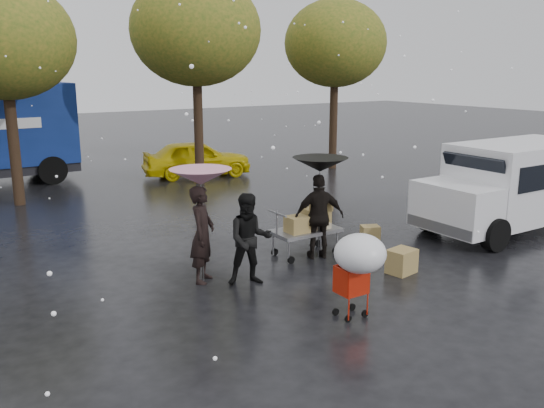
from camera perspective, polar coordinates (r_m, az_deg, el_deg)
ground at (r=11.15m, az=3.79°, el=-7.86°), size 90.00×90.00×0.00m
person_pink at (r=11.03m, az=-6.92°, el=-3.01°), size 0.79×0.81×1.88m
person_middle at (r=10.85m, az=-2.21°, el=-3.52°), size 1.04×0.94×1.76m
person_black at (r=12.36m, az=4.69°, el=-1.25°), size 1.17×0.83×1.84m
umbrella_pink at (r=10.77m, az=-7.08°, el=2.68°), size 1.17×1.17×2.20m
umbrella_black at (r=12.12m, az=4.80°, el=3.91°), size 1.18×1.18×2.20m
vendor_cart at (r=12.61m, az=3.67°, el=-1.84°), size 1.52×0.80×1.27m
shopping_cart at (r=9.34m, az=8.58°, el=-5.31°), size 0.84×0.84×1.46m
white_van at (r=15.65m, az=22.65°, el=1.77°), size 4.91×2.18×2.20m
box_ground_near at (r=11.89m, az=12.72°, el=-5.55°), size 0.61×0.52×0.49m
box_ground_far at (r=14.04m, az=9.70°, el=-2.80°), size 0.52×0.48×0.33m
yellow_taxi at (r=21.94m, az=-7.45°, el=4.50°), size 4.27×2.41×1.37m
tree_row at (r=19.23m, az=-15.88°, el=15.85°), size 21.60×4.40×7.12m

